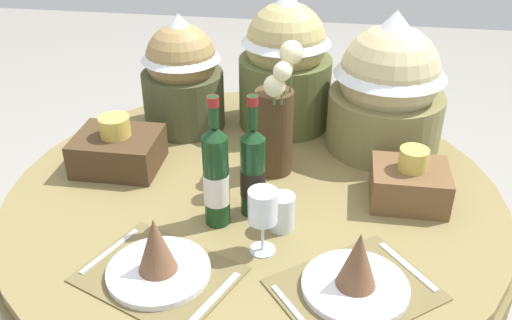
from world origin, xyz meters
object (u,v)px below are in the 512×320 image
wine_bottle_left (253,171)px  wine_glass_right (263,208)px  dining_table (254,232)px  wine_bottle_centre (216,176)px  tumbler_near_left (282,212)px  gift_tub_back_centre (286,57)px  place_setting_right (356,274)px  gift_tub_back_right (389,80)px  gift_tub_back_left (182,69)px  flower_vase (276,121)px  woven_basket_side_left (118,149)px  woven_basket_side_right (410,183)px  place_setting_left (157,260)px

wine_bottle_left → wine_glass_right: size_ratio=1.96×
dining_table → wine_bottle_centre: bearing=-114.1°
wine_bottle_left → tumbler_near_left: (0.08, -0.06, -0.08)m
wine_bottle_left → gift_tub_back_centre: bearing=87.3°
place_setting_right → gift_tub_back_right: gift_tub_back_right is taller
wine_bottle_left → gift_tub_back_right: bearing=50.2°
wine_bottle_centre → gift_tub_back_centre: size_ratio=0.78×
gift_tub_back_left → gift_tub_back_right: size_ratio=0.88×
wine_bottle_left → gift_tub_back_left: 0.57m
flower_vase → gift_tub_back_right: (0.32, 0.21, 0.06)m
gift_tub_back_right → wine_bottle_centre: bearing=-132.1°
dining_table → woven_basket_side_left: bearing=170.6°
dining_table → gift_tub_back_left: bearing=128.9°
tumbler_near_left → woven_basket_side_right: 0.37m
place_setting_left → gift_tub_back_centre: size_ratio=0.90×
dining_table → tumbler_near_left: size_ratio=14.47×
dining_table → flower_vase: bearing=68.1°
flower_vase → wine_bottle_centre: (-0.12, -0.27, -0.03)m
wine_bottle_left → woven_basket_side_right: 0.44m
dining_table → tumbler_near_left: 0.27m
wine_glass_right → place_setting_right: bearing=-25.6°
gift_tub_back_right → woven_basket_side_right: bearing=-79.0°
wine_bottle_centre → woven_basket_side_left: (-0.35, 0.23, -0.08)m
wine_bottle_left → wine_glass_right: (0.05, -0.16, -0.00)m
place_setting_left → tumbler_near_left: (0.26, 0.22, 0.00)m
wine_glass_right → woven_basket_side_right: bearing=36.7°
wine_bottle_left → gift_tub_back_centre: size_ratio=0.74×
gift_tub_back_right → woven_basket_side_right: size_ratio=2.15×
wine_bottle_left → tumbler_near_left: bearing=-35.5°
gift_tub_back_left → gift_tub_back_right: gift_tub_back_right is taller
gift_tub_back_left → woven_basket_side_left: (-0.13, -0.30, -0.15)m
wine_bottle_centre → tumbler_near_left: (0.17, -0.00, -0.09)m
gift_tub_back_left → woven_basket_side_right: bearing=-26.1°
gift_tub_back_centre → flower_vase: bearing=-88.7°
wine_glass_right → woven_basket_side_left: wine_glass_right is taller
place_setting_left → wine_bottle_left: 0.34m
wine_bottle_left → gift_tub_back_right: 0.56m
woven_basket_side_left → place_setting_right: bearing=-31.7°
wine_bottle_centre → tumbler_near_left: 0.19m
place_setting_right → tumbler_near_left: (-0.19, 0.20, 0.00)m
place_setting_right → gift_tub_back_centre: gift_tub_back_centre is taller
flower_vase → gift_tub_back_left: size_ratio=1.03×
place_setting_right → woven_basket_side_left: 0.83m
place_setting_left → gift_tub_back_centre: gift_tub_back_centre is taller
woven_basket_side_left → woven_basket_side_right: 0.85m
place_setting_right → wine_bottle_centre: 0.42m
gift_tub_back_left → woven_basket_side_right: gift_tub_back_left is taller
place_setting_left → flower_vase: flower_vase is taller
woven_basket_side_right → gift_tub_back_right: bearing=101.0°
wine_glass_right → gift_tub_back_left: size_ratio=0.44×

